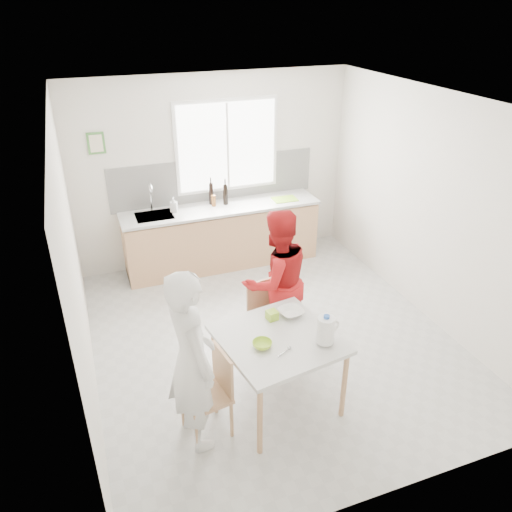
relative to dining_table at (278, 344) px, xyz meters
The scene contains 21 objects.
ground 1.26m from the dining_table, 70.98° to the left, with size 4.50×4.50×0.00m, color #B7B7B2.
room_shell 1.41m from the dining_table, 70.98° to the left, with size 4.50×4.50×4.50m.
window 3.41m from the dining_table, 80.45° to the left, with size 1.50×0.06×1.30m.
backsplash 3.29m from the dining_table, 83.97° to the left, with size 3.00×0.02×0.65m, color white.
picture_frame 3.64m from the dining_table, 110.55° to the left, with size 0.22×0.03×0.28m.
kitchen_counter 2.97m from the dining_table, 83.45° to the left, with size 2.84×0.64×1.37m.
dining_table is the anchor object (origin of this frame).
chair_left 0.73m from the dining_table, behind, with size 0.45×0.45×0.85m.
chair_far 0.92m from the dining_table, 75.65° to the left, with size 0.44×0.44×0.82m.
person_white 0.87m from the dining_table, behind, with size 0.63×0.41×1.73m, color white.
person_red 0.95m from the dining_table, 68.70° to the left, with size 0.81×0.63×1.66m, color red.
bowl_green 0.23m from the dining_table, 157.00° to the right, with size 0.18×0.18×0.06m, color #A8D731.
bowl_white 0.41m from the dining_table, 48.77° to the left, with size 0.24×0.24×0.06m, color white.
milk_jug 0.49m from the dining_table, 31.92° to the right, with size 0.22×0.16×0.28m.
green_box 0.32m from the dining_table, 79.31° to the left, with size 0.10×0.10×0.09m, color #9ACB2E.
spoon 0.25m from the dining_table, 101.02° to the right, with size 0.01×0.01×0.16m, color #A5A5AA.
cutting_board 3.16m from the dining_table, 65.73° to the left, with size 0.35×0.25×0.01m, color #96D731.
wine_bottle_a 3.12m from the dining_table, 85.48° to the left, with size 0.07×0.07×0.32m, color black.
wine_bottle_b 3.05m from the dining_table, 81.85° to the left, with size 0.07×0.07×0.30m, color black.
jar_amber 3.02m from the dining_table, 85.20° to the left, with size 0.06×0.06×0.16m, color #935420.
soap_bottle 3.03m from the dining_table, 96.05° to the left, with size 0.09×0.09×0.20m, color #999999.
Camera 1 is at (-1.83, -4.40, 3.59)m, focal length 35.00 mm.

